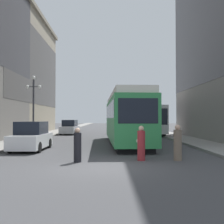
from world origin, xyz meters
TOP-DOWN VIEW (x-y plane):
  - ground_plane at (0.00, 0.00)m, footprint 200.00×200.00m
  - sidewalk_left at (-7.35, 40.00)m, footprint 2.66×120.00m
  - sidewalk_right at (7.35, 40.00)m, footprint 2.66×120.00m
  - streetcar at (1.57, 10.41)m, footprint 3.15×13.81m
  - transit_bus at (5.23, 23.51)m, footprint 2.67×12.99m
  - parked_car_left_near at (-4.72, 6.23)m, footprint 1.91×4.39m
  - parked_car_left_mid at (-4.72, 23.33)m, footprint 2.03×4.82m
  - pedestrian_crossing_near at (1.80, 1.86)m, footprint 0.37×0.37m
  - pedestrian_crossing_far at (-1.22, 1.40)m, footprint 0.36×0.36m
  - pedestrian_on_sidewalk at (3.55, 1.83)m, footprint 0.39×0.39m
  - lamp_post_left_near at (-6.62, 13.51)m, footprint 1.41×0.36m

SIDE VIEW (x-z plane):
  - ground_plane at x=0.00m, z-range 0.00..0.00m
  - sidewalk_left at x=-7.35m, z-range 0.00..0.15m
  - sidewalk_right at x=7.35m, z-range 0.00..0.15m
  - pedestrian_crossing_far at x=-1.22m, z-range -0.05..1.54m
  - pedestrian_crossing_near at x=1.80m, z-range -0.06..1.62m
  - pedestrian_on_sidewalk at x=3.55m, z-range -0.06..1.67m
  - parked_car_left_near at x=-4.72m, z-range -0.07..1.75m
  - parked_car_left_mid at x=-4.72m, z-range -0.07..1.75m
  - transit_bus at x=5.23m, z-range 0.22..3.67m
  - streetcar at x=1.57m, z-range 0.16..4.05m
  - lamp_post_left_near at x=-6.62m, z-range 1.03..6.78m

